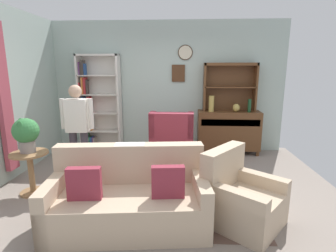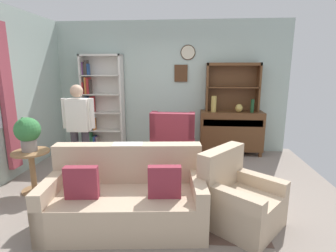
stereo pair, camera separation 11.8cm
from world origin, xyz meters
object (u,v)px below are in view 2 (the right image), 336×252
(wingback_chair, at_px, (173,146))
(plant_stand, at_px, (32,167))
(bottle_wine, at_px, (252,106))
(coffee_table, at_px, (135,167))
(bookshelf, at_px, (100,105))
(potted_plant_large, at_px, (27,132))
(sideboard, at_px, (231,131))
(vase_round, at_px, (239,108))
(couch_floral, at_px, (126,199))
(sideboard_hutch, at_px, (233,80))
(person_reading, at_px, (79,125))
(vase_tall, at_px, (214,104))
(book_stack, at_px, (141,159))
(armchair_floral, at_px, (239,201))

(wingback_chair, xyz_separation_m, plant_stand, (-2.01, -1.24, 0.01))
(bottle_wine, distance_m, coffee_table, 2.83)
(bottle_wine, distance_m, wingback_chair, 1.86)
(bookshelf, relative_size, potted_plant_large, 4.24)
(sideboard, relative_size, wingback_chair, 1.24)
(vase_round, bearing_deg, sideboard, 152.83)
(bookshelf, height_order, couch_floral, bookshelf)
(sideboard_hutch, distance_m, person_reading, 3.20)
(bookshelf, bearing_deg, sideboard_hutch, 0.45)
(bookshelf, height_order, coffee_table, bookshelf)
(vase_round, bearing_deg, person_reading, -151.93)
(sideboard, xyz_separation_m, person_reading, (-2.65, -1.55, 0.40))
(bookshelf, height_order, vase_round, bookshelf)
(bookshelf, distance_m, couch_floral, 3.20)
(plant_stand, distance_m, coffee_table, 1.51)
(bookshelf, height_order, sideboard_hutch, bookshelf)
(vase_tall, distance_m, vase_round, 0.53)
(bottle_wine, height_order, couch_floral, bottle_wine)
(sideboard_hutch, bearing_deg, vase_tall, -154.11)
(sideboard_hutch, distance_m, couch_floral, 3.52)
(wingback_chair, bearing_deg, vase_tall, 44.18)
(book_stack, bearing_deg, vase_tall, 55.31)
(couch_floral, bearing_deg, book_stack, 89.86)
(couch_floral, distance_m, person_reading, 1.72)
(bookshelf, bearing_deg, sideboard, -1.72)
(book_stack, bearing_deg, bookshelf, 123.65)
(bottle_wine, xyz_separation_m, potted_plant_large, (-3.59, -1.97, -0.14))
(vase_tall, relative_size, coffee_table, 0.41)
(sideboard, distance_m, book_stack, 2.43)
(sideboard, bearing_deg, couch_floral, -120.04)
(couch_floral, bearing_deg, sideboard_hutch, 60.91)
(person_reading, height_order, coffee_table, person_reading)
(vase_round, xyz_separation_m, wingback_chair, (-1.30, -0.77, -0.62))
(plant_stand, bearing_deg, sideboard, 33.17)
(plant_stand, bearing_deg, sideboard_hutch, 34.53)
(sideboard_hutch, relative_size, wingback_chair, 1.05)
(person_reading, bearing_deg, coffee_table, -18.73)
(vase_round, height_order, plant_stand, vase_round)
(bottle_wine, xyz_separation_m, plant_stand, (-3.57, -1.99, -0.67))
(plant_stand, distance_m, book_stack, 1.60)
(armchair_floral, bearing_deg, vase_tall, 92.27)
(armchair_floral, relative_size, wingback_chair, 1.03)
(sideboard, distance_m, wingback_chair, 1.45)
(vase_round, relative_size, plant_stand, 0.27)
(wingback_chair, xyz_separation_m, coffee_table, (-0.51, -1.04, -0.03))
(bookshelf, distance_m, sideboard_hutch, 2.93)
(plant_stand, bearing_deg, armchair_floral, -11.57)
(vase_tall, bearing_deg, bottle_wine, -0.66)
(vase_round, xyz_separation_m, potted_plant_large, (-3.33, -2.00, -0.09))
(sideboard_hutch, height_order, wingback_chair, sideboard_hutch)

